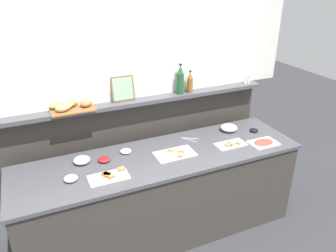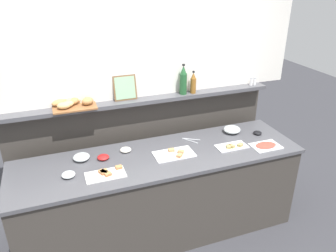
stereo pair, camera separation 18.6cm
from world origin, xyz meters
name	(u,v)px [view 2 (the right image)]	position (x,y,z in m)	size (l,w,h in m)	color
ground_plane	(145,197)	(0.00, 0.60, 0.00)	(12.00, 12.00, 0.00)	#38383D
buffet_counter	(160,195)	(0.00, 0.00, 0.45)	(2.72, 0.76, 0.91)	#3D3833
back_ledge_unit	(144,149)	(0.00, 0.55, 0.69)	(2.79, 0.22, 1.31)	#3D3833
upper_wall_panel	(139,31)	(0.00, 0.58, 1.95)	(3.39, 0.08, 1.29)	white
sandwich_platter_rear	(175,154)	(0.14, -0.03, 0.91)	(0.38, 0.22, 0.04)	white
sandwich_platter_front	(106,174)	(-0.53, -0.15, 0.92)	(0.33, 0.18, 0.04)	white
sandwich_platter_side	(232,146)	(0.72, -0.09, 0.92)	(0.31, 0.16, 0.04)	silver
cold_cuts_platter	(266,146)	(1.03, -0.19, 0.91)	(0.28, 0.20, 0.02)	white
glass_bowl_large	(81,157)	(-0.70, 0.17, 0.93)	(0.15, 0.15, 0.06)	silver
glass_bowl_medium	(68,175)	(-0.83, -0.07, 0.93)	(0.11, 0.11, 0.05)	silver
glass_bowl_small	(232,130)	(0.88, 0.20, 0.94)	(0.18, 0.18, 0.07)	silver
condiment_bowl_dark	(126,150)	(-0.28, 0.19, 0.92)	(0.11, 0.11, 0.04)	silver
condiment_bowl_cream	(103,157)	(-0.51, 0.12, 0.92)	(0.11, 0.11, 0.04)	red
condiment_bowl_teal	(258,133)	(1.11, 0.07, 0.92)	(0.09, 0.09, 0.03)	black
serving_tongs	(190,140)	(0.39, 0.18, 0.91)	(0.16, 0.16, 0.01)	#B7BABF
wine_bottle_green	(183,81)	(0.42, 0.47, 1.45)	(0.08, 0.08, 0.32)	#23562D
vinegar_bottle_amber	(193,83)	(0.53, 0.47, 1.41)	(0.06, 0.06, 0.24)	#8E5B23
salt_shaker	(251,81)	(1.25, 0.48, 1.35)	(0.03, 0.03, 0.09)	white
pepper_shaker	(255,81)	(1.29, 0.48, 1.35)	(0.03, 0.03, 0.09)	white
bread_basket	(71,103)	(-0.71, 0.50, 1.34)	(0.42, 0.28, 0.08)	brown
framed_picture	(125,88)	(-0.18, 0.52, 1.43)	(0.23, 0.06, 0.25)	brown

